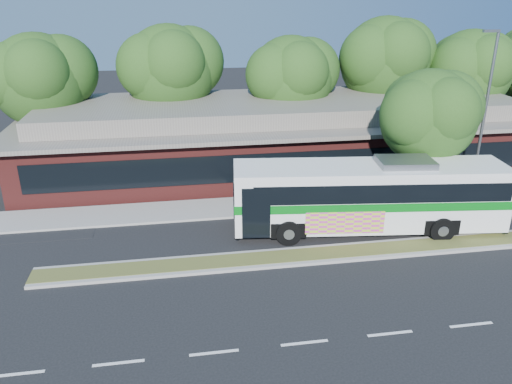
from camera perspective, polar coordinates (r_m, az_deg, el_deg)
ground at (r=22.08m, az=9.89°, el=-7.79°), size 120.00×120.00×0.00m
median_strip at (r=22.54m, az=9.42°, el=-6.89°), size 26.00×1.10×0.15m
sidewalk at (r=27.53m, az=5.68°, el=-1.22°), size 44.00×2.60×0.12m
plaza_building at (r=32.91m, az=2.91°, el=6.55°), size 33.20×11.20×4.45m
lamp_post at (r=29.65m, az=24.64°, el=8.41°), size 0.93×0.18×9.07m
tree_bg_a at (r=34.44m, az=-22.84°, el=11.96°), size 6.47×5.80×8.63m
tree_bg_b at (r=34.49m, az=-9.16°, el=13.83°), size 6.69×6.00×9.00m
tree_bg_c at (r=34.55m, az=4.60°, el=13.12°), size 6.24×5.60×8.26m
tree_bg_d at (r=37.67m, az=15.07°, el=14.46°), size 6.91×6.20×9.37m
tree_bg_e at (r=39.68m, az=23.67°, el=12.76°), size 6.47×5.80×8.50m
transit_bus at (r=24.28m, az=12.91°, el=0.05°), size 13.07×4.24×3.61m
sidewalk_tree at (r=27.49m, az=19.66°, el=8.37°), size 5.46×4.89×7.31m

